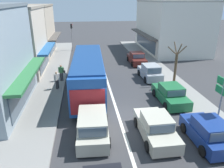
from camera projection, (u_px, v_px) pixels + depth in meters
ground_plane at (119, 116)px, 15.48m from camera, size 140.00×140.00×0.00m
lane_centre_line at (111, 94)px, 19.17m from camera, size 0.20×28.00×0.01m
sidewalk_left at (36, 88)px, 20.16m from camera, size 5.20×44.00×0.14m
kerb_right at (170, 82)px, 21.76m from camera, size 2.80×44.00×0.12m
shopfront_mid_block at (8, 42)px, 23.10m from camera, size 8.15×7.28×7.12m
shopfront_far_end at (26, 31)px, 30.89m from camera, size 8.09×8.83×7.07m
building_right_far at (171, 26)px, 33.99m from camera, size 9.13×12.81×7.61m
city_bus at (88, 71)px, 18.98m from camera, size 3.03×10.94×3.23m
wagon_behind_bus_near at (93, 125)px, 13.05m from camera, size 2.09×4.57×1.58m
sedan_behind_bus_mid at (156, 127)px, 12.96m from camera, size 1.93×4.22×1.47m
parked_hatchback_kerb_front at (208, 132)px, 12.38m from camera, size 1.86×3.72×1.54m
parked_sedan_kerb_second at (170, 94)px, 17.41m from camera, size 1.97×4.24×1.47m
parked_hatchback_kerb_third at (150, 72)px, 22.53m from camera, size 1.92×3.75×1.54m
parked_sedan_kerb_rear at (137, 58)px, 27.91m from camera, size 1.91×4.20×1.47m
traffic_light_downstreet at (72, 33)px, 33.88m from camera, size 0.33×0.24×4.20m
directional_road_sign at (223, 92)px, 12.67m from camera, size 0.10×1.40×3.60m
street_tree_right at (176, 65)px, 20.65m from camera, size 1.86×1.70×4.10m
pedestrian_with_handbag_near at (61, 72)px, 21.49m from camera, size 0.66×0.33×1.63m
pedestrian_browsing_midblock at (57, 79)px, 19.56m from camera, size 0.45×0.40×1.63m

